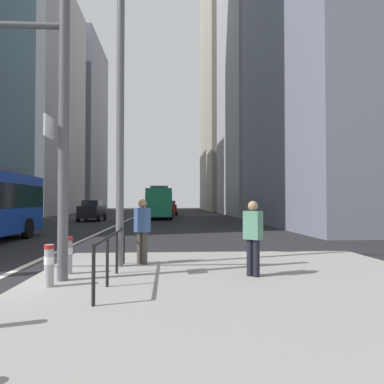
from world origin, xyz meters
name	(u,v)px	position (x,y,z in m)	size (l,w,h in m)	color
ground_plane	(115,226)	(0.00, 20.00, 0.00)	(160.00, 160.00, 0.00)	black
median_island	(245,289)	(5.50, -1.00, 0.07)	(9.00, 10.00, 0.15)	gray
lane_centre_line	(129,219)	(0.00, 30.00, 0.01)	(0.20, 80.00, 0.01)	beige
office_tower_left_mid	(32,99)	(-16.00, 47.54, 16.87)	(10.81, 21.65, 33.74)	#9E9EA3
office_tower_left_far	(71,127)	(-16.00, 69.93, 17.29)	(11.87, 19.04, 34.58)	slate
office_tower_right_mid	(262,44)	(17.00, 42.34, 23.63)	(10.26, 19.03, 47.27)	#9E9EA3
office_tower_right_far	(230,81)	(17.00, 70.02, 27.56)	(10.61, 25.38, 55.11)	gray
city_bus_red_receding	(160,201)	(3.09, 32.48, 1.84)	(2.71, 10.83, 3.40)	#198456
car_oncoming_mid	(92,210)	(-3.14, 27.38, 0.99)	(2.12, 4.51, 1.94)	black
car_receding_near	(170,208)	(4.17, 42.57, 0.99)	(2.09, 4.38, 1.94)	maroon
street_lamp_post	(120,68)	(2.74, 1.42, 5.28)	(5.50, 0.32, 8.00)	#56565B
bollard_right	(49,263)	(1.67, -0.84, 0.61)	(0.20, 0.20, 0.82)	#99999E
bollard_back	(68,253)	(1.69, 0.45, 0.62)	(0.20, 0.20, 0.84)	#99999E
pedestrian_railing	(113,246)	(2.80, -0.24, 0.87)	(0.06, 4.12, 0.98)	black
pedestrian_waiting	(253,234)	(5.87, -0.09, 1.08)	(0.44, 0.44, 1.67)	black
pedestrian_walking	(142,228)	(3.29, 1.74, 1.11)	(0.45, 0.41, 1.72)	#423D38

